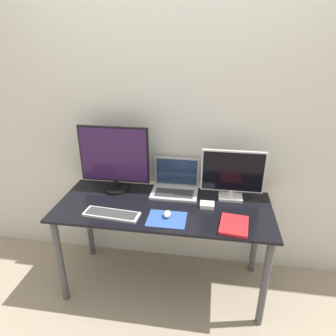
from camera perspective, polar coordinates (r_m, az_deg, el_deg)
ground_plane at (r=2.37m, az=-2.18°, el=-26.34°), size 12.00×12.00×0.00m
wall_back at (r=2.28m, az=0.66°, el=9.26°), size 7.00×0.05×2.50m
desk at (r=2.20m, az=-0.86°, el=-9.65°), size 1.52×0.63×0.72m
monitor_left at (r=2.27m, az=-10.21°, el=1.85°), size 0.53×0.19×0.51m
monitor_right at (r=2.19m, az=12.19°, el=-1.12°), size 0.45×0.12×0.38m
laptop at (r=2.30m, az=1.42°, el=-3.07°), size 0.35×0.25×0.25m
keyboard at (r=2.06m, az=-10.71°, el=-8.63°), size 0.39×0.15×0.02m
mousepad at (r=1.99m, az=-0.24°, el=-9.71°), size 0.25×0.20×0.00m
mouse at (r=2.00m, az=-0.15°, el=-8.76°), size 0.05×0.08×0.04m
book at (r=1.96m, az=12.46°, el=-10.58°), size 0.20×0.25×0.02m
power_brick at (r=2.13m, az=7.46°, el=-7.02°), size 0.10×0.08×0.03m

